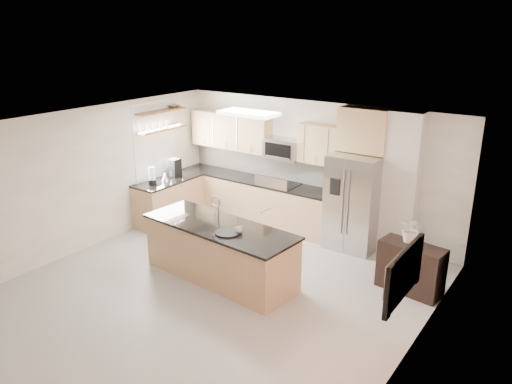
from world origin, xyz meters
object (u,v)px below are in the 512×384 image
Objects in this scene: kettle at (165,176)px; coffee_maker at (174,168)px; bowl at (174,106)px; credenza at (411,268)px; microwave at (283,149)px; blender at (152,177)px; cup at (239,230)px; island at (220,251)px; television at (395,272)px; platter at (228,233)px; flower_vase at (412,223)px; range at (279,205)px; refrigerator at (354,202)px.

kettle is 0.60× the size of coffee_maker.
bowl is (-0.16, 0.25, 1.27)m from coffee_maker.
bowl is (-5.34, 0.47, 1.98)m from credenza.
microwave is at bearing 17.29° from bowl.
blender is 1.59m from bowl.
bowl is at bearing 100.94° from blender.
microwave is at bearing 24.42° from coffee_maker.
cup is (0.82, -2.57, -0.66)m from microwave.
island is 3.34m from television.
platter is 2.83m from flower_vase.
bowl is at bearing 66.17° from television.
microwave reaches higher than blender.
range is 1.16× the size of credenza.
refrigerator is 3.86m from kettle.
television is at bearing -11.19° from platter.
television is at bearing -41.64° from range.
blender is at bearing -88.25° from coffee_maker.
microwave is at bearing 107.67° from cup.
credenza is at bearing 11.35° from television.
platter is 1.71× the size of kettle.
credenza is 5.24m from coffee_maker.
blender is (-2.07, -1.48, 0.61)m from range.
kettle is at bearing -163.01° from refrigerator.
microwave is at bearing 47.25° from television.
blender is at bearing 158.64° from platter.
refrigerator is 3.84m from coffee_maker.
blender is (-5.17, -0.43, 0.69)m from credenza.
bowl is at bearing -172.28° from refrigerator.
credenza is at bearing 30.74° from island.
cup is 0.32× the size of blender.
range is 3.00m from bowl.
refrigerator is 2.70m from island.
television is (0.49, -2.15, 0.25)m from flower_vase.
blender is 0.96× the size of coffee_maker.
refrigerator is at bearing -5.86° from microwave.
flower_vase is (1.36, -0.92, 0.21)m from refrigerator.
bowl reaches higher than cup.
platter is at bearing -145.68° from flower_vase.
refrigerator is 3.62m from television.
blender is at bearing -99.16° from kettle.
blender is (-2.89, 0.96, 0.11)m from cup.
cup is (-2.28, -1.40, 0.58)m from credenza.
kettle is at bearing -177.69° from flower_vase.
credenza is at bearing 4.81° from blender.
bowl reaches higher than television.
island reaches higher than range.
kettle is at bearing 80.84° from blender.
blender reaches higher than platter.
television is at bearing -58.96° from refrigerator.
coffee_maker is (-2.78, 1.74, 0.17)m from platter.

